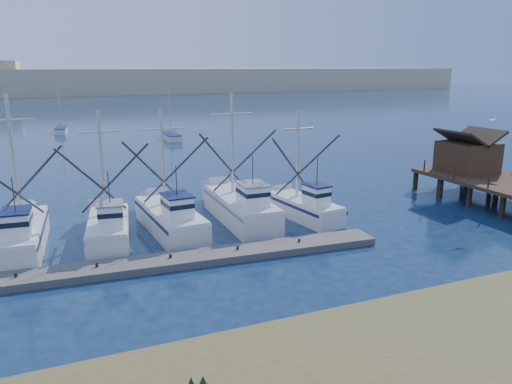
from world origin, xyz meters
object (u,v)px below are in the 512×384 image
floating_dock (116,268)px  timber_pier (500,173)px  sailboat_far (61,130)px  sailboat_near (171,137)px

floating_dock → timber_pier: timber_pier is taller
timber_pier → floating_dock: bearing=-175.7°
floating_dock → sailboat_far: sailboat_far is taller
sailboat_near → sailboat_far: size_ratio=1.00×
floating_dock → sailboat_near: (14.84, 49.00, 0.28)m
timber_pier → sailboat_far: size_ratio=2.47×
timber_pier → sailboat_far: 68.96m
floating_dock → timber_pier: size_ratio=1.58×
sailboat_near → timber_pier: bearing=-70.2°
sailboat_near → sailboat_far: (-15.27, 14.72, 0.01)m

